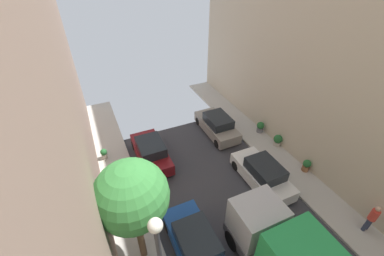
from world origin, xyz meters
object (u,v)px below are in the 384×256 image
parked_car_left_3 (151,152)px  potted_plant_2 (306,165)px  parked_car_left_2 (196,244)px  parked_car_right_3 (217,125)px  potted_plant_4 (260,127)px  parked_car_right_2 (263,174)px  potted_plant_1 (104,153)px  pedestrian (372,218)px  street_tree_0 (132,197)px  lamp_post (160,256)px  potted_plant_3 (278,140)px

parked_car_left_3 → potted_plant_2: size_ratio=5.20×
parked_car_left_2 → parked_car_right_3: bearing=55.1°
parked_car_right_3 → potted_plant_4: (2.96, -1.38, -0.12)m
parked_car_left_2 → parked_car_right_2: (5.40, 2.25, 0.00)m
parked_car_left_3 → parked_car_right_3: (5.40, 0.87, 0.00)m
potted_plant_1 → potted_plant_4: size_ratio=0.85×
pedestrian → potted_plant_4: pedestrian is taller
street_tree_0 → lamp_post: size_ratio=1.01×
potted_plant_3 → parked_car_right_3: bearing=134.1°
parked_car_left_2 → potted_plant_2: parked_car_left_2 is taller
potted_plant_3 → potted_plant_4: 1.81m
potted_plant_1 → potted_plant_3: (11.31, -3.66, 0.06)m
pedestrian → street_tree_0: 11.27m
potted_plant_2 → street_tree_0: bearing=-174.7°
potted_plant_4 → lamp_post: (-10.26, -7.74, 3.13)m
parked_car_left_2 → potted_plant_4: 10.50m
parked_car_right_2 → parked_car_left_3: bearing=139.4°
parked_car_left_2 → parked_car_right_2: size_ratio=1.00×
parked_car_right_2 → street_tree_0: 8.46m
parked_car_left_3 → pedestrian: size_ratio=2.44×
parked_car_right_3 → pedestrian: size_ratio=2.44×
parked_car_left_2 → lamp_post: 3.82m
street_tree_0 → potted_plant_2: bearing=5.3°
potted_plant_3 → potted_plant_4: bearing=94.1°
potted_plant_1 → lamp_post: (0.92, -9.59, 3.19)m
parked_car_left_2 → parked_car_left_3: same height
parked_car_left_3 → potted_plant_2: bearing=-30.8°
street_tree_0 → potted_plant_1: street_tree_0 is taller
street_tree_0 → lamp_post: 2.30m
potted_plant_3 → parked_car_left_3: bearing=164.7°
parked_car_right_3 → lamp_post: 12.06m
parked_car_left_3 → potted_plant_2: parked_car_left_3 is taller
potted_plant_1 → street_tree_0: bearing=-85.1°
potted_plant_1 → potted_plant_4: potted_plant_4 is taller
parked_car_right_3 → potted_plant_1: bearing=176.7°
potted_plant_3 → lamp_post: (-10.39, -5.93, 3.13)m
potted_plant_1 → lamp_post: 10.15m
potted_plant_4 → parked_car_right_3: bearing=154.9°
potted_plant_3 → potted_plant_4: size_ratio=0.99×
parked_car_right_2 → potted_plant_1: (-8.22, 5.96, -0.19)m
parked_car_left_2 → potted_plant_4: parked_car_left_2 is taller
parked_car_right_2 → street_tree_0: bearing=-169.6°
parked_car_right_2 → parked_car_right_3: bearing=90.0°
parked_car_left_3 → pedestrian: pedestrian is taller
potted_plant_1 → potted_plant_4: 11.33m
parked_car_right_2 → pedestrian: size_ratio=2.44×
potted_plant_2 → lamp_post: bearing=-162.7°
parked_car_right_3 → potted_plant_3: 4.44m
pedestrian → potted_plant_4: 8.83m
potted_plant_2 → parked_car_right_2: bearing=172.4°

